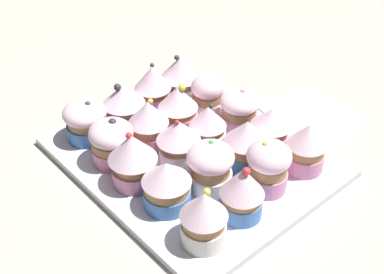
% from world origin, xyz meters
% --- Properties ---
extents(ground_plane, '(1.80, 1.80, 0.03)m').
position_xyz_m(ground_plane, '(0.00, 0.00, -0.01)').
color(ground_plane, '#B2A899').
extents(baking_tray, '(0.31, 0.37, 0.01)m').
position_xyz_m(baking_tray, '(0.00, 0.00, 0.01)').
color(baking_tray, silver).
rests_on(baking_tray, ground_plane).
extents(cupcake_0, '(0.06, 0.06, 0.08)m').
position_xyz_m(cupcake_0, '(-0.10, -0.13, 0.05)').
color(cupcake_0, white).
rests_on(cupcake_0, baking_tray).
extents(cupcake_1, '(0.06, 0.06, 0.08)m').
position_xyz_m(cupcake_1, '(-0.03, -0.13, 0.05)').
color(cupcake_1, '#477AC6').
rests_on(cupcake_1, baking_tray).
extents(cupcake_2, '(0.06, 0.06, 0.08)m').
position_xyz_m(cupcake_2, '(0.03, -0.12, 0.05)').
color(cupcake_2, pink).
rests_on(cupcake_2, baking_tray).
extents(cupcake_3, '(0.06, 0.06, 0.07)m').
position_xyz_m(cupcake_3, '(0.10, -0.13, 0.05)').
color(cupcake_3, pink).
rests_on(cupcake_3, baking_tray).
extents(cupcake_4, '(0.06, 0.06, 0.07)m').
position_xyz_m(cupcake_4, '(-0.09, -0.06, 0.05)').
color(cupcake_4, '#477AC6').
rests_on(cupcake_4, baking_tray).
extents(cupcake_5, '(0.06, 0.06, 0.07)m').
position_xyz_m(cupcake_5, '(-0.03, -0.07, 0.05)').
color(cupcake_5, white).
rests_on(cupcake_5, baking_tray).
extents(cupcake_6, '(0.06, 0.06, 0.07)m').
position_xyz_m(cupcake_6, '(0.04, -0.07, 0.05)').
color(cupcake_6, '#477AC6').
rests_on(cupcake_6, baking_tray).
extents(cupcake_7, '(0.06, 0.06, 0.07)m').
position_xyz_m(cupcake_7, '(0.10, -0.06, 0.05)').
color(cupcake_7, pink).
rests_on(cupcake_7, baking_tray).
extents(cupcake_8, '(0.07, 0.07, 0.08)m').
position_xyz_m(cupcake_8, '(-0.10, 0.01, 0.05)').
color(cupcake_8, pink).
rests_on(cupcake_8, baking_tray).
extents(cupcake_9, '(0.06, 0.06, 0.07)m').
position_xyz_m(cupcake_9, '(-0.02, -0.00, 0.05)').
color(cupcake_9, white).
rests_on(cupcake_9, baking_tray).
extents(cupcake_10, '(0.05, 0.05, 0.07)m').
position_xyz_m(cupcake_10, '(0.03, 0.00, 0.05)').
color(cupcake_10, white).
rests_on(cupcake_10, baking_tray).
extents(cupcake_11, '(0.06, 0.06, 0.07)m').
position_xyz_m(cupcake_11, '(0.09, -0.00, 0.05)').
color(cupcake_11, pink).
rests_on(cupcake_11, baking_tray).
extents(cupcake_12, '(0.06, 0.06, 0.07)m').
position_xyz_m(cupcake_12, '(-0.09, 0.06, 0.05)').
color(cupcake_12, pink).
rests_on(cupcake_12, baking_tray).
extents(cupcake_13, '(0.06, 0.06, 0.08)m').
position_xyz_m(cupcake_13, '(-0.03, 0.06, 0.05)').
color(cupcake_13, pink).
rests_on(cupcake_13, baking_tray).
extents(cupcake_14, '(0.06, 0.06, 0.08)m').
position_xyz_m(cupcake_14, '(0.03, 0.06, 0.05)').
color(cupcake_14, pink).
rests_on(cupcake_14, baking_tray).
extents(cupcake_15, '(0.05, 0.05, 0.07)m').
position_xyz_m(cupcake_15, '(0.09, 0.06, 0.05)').
color(cupcake_15, white).
rests_on(cupcake_15, baking_tray).
extents(cupcake_16, '(0.06, 0.06, 0.06)m').
position_xyz_m(cupcake_16, '(-0.09, 0.13, 0.04)').
color(cupcake_16, '#477AC6').
rests_on(cupcake_16, baking_tray).
extents(cupcake_17, '(0.07, 0.07, 0.07)m').
position_xyz_m(cupcake_17, '(-0.03, 0.13, 0.05)').
color(cupcake_17, white).
rests_on(cupcake_17, baking_tray).
extents(cupcake_18, '(0.06, 0.06, 0.08)m').
position_xyz_m(cupcake_18, '(0.03, 0.13, 0.05)').
color(cupcake_18, pink).
rests_on(cupcake_18, baking_tray).
extents(cupcake_19, '(0.07, 0.07, 0.08)m').
position_xyz_m(cupcake_19, '(0.09, 0.13, 0.05)').
color(cupcake_19, white).
rests_on(cupcake_19, baking_tray).
extents(napkin, '(0.13, 0.15, 0.01)m').
position_xyz_m(napkin, '(0.22, -0.05, 0.00)').
color(napkin, white).
rests_on(napkin, ground_plane).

